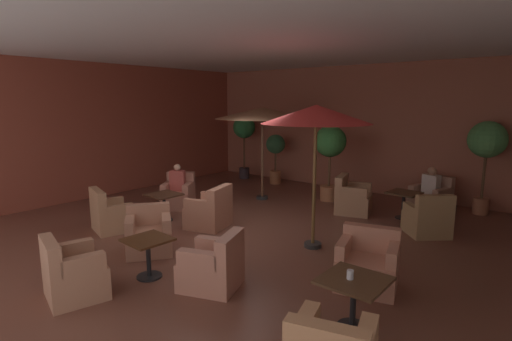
{
  "coord_description": "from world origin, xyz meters",
  "views": [
    {
      "loc": [
        5.15,
        -5.82,
        2.66
      ],
      "look_at": [
        0.0,
        0.52,
        1.21
      ],
      "focal_mm": 27.63,
      "sensor_mm": 36.0,
      "label": 1
    }
  ],
  "objects_px": {
    "cafe_table_mid_center": "(164,200)",
    "patron_blue_shirt": "(178,179)",
    "armchair_front_left_east": "(368,265)",
    "armchair_mid_center_east": "(111,215)",
    "cafe_table_front_right": "(404,198)",
    "armchair_mid_center_north": "(179,195)",
    "potted_tree_left_corner": "(244,132)",
    "patio_umbrella_tall_red": "(262,114)",
    "patron_by_window": "(431,182)",
    "armchair_rear_right_north": "(149,235)",
    "patio_umbrella_center_beige": "(316,116)",
    "iced_drink_cup": "(350,275)",
    "cafe_table_front_left": "(354,289)",
    "armchair_front_right_south": "(352,199)",
    "cafe_table_rear_right": "(148,249)",
    "armchair_rear_right_south": "(213,267)",
    "potted_tree_mid_left": "(276,150)",
    "armchair_front_right_east": "(431,198)",
    "armchair_rear_right_east": "(73,275)",
    "armchair_mid_center_south": "(210,212)",
    "armchair_front_right_north": "(428,220)",
    "potted_tree_right_corner": "(487,144)",
    "potted_tree_mid_right": "(330,148)"
  },
  "relations": [
    {
      "from": "armchair_front_right_south",
      "to": "potted_tree_left_corner",
      "type": "xyz_separation_m",
      "value": [
        -4.8,
        1.61,
        1.29
      ]
    },
    {
      "from": "cafe_table_rear_right",
      "to": "potted_tree_mid_left",
      "type": "bearing_deg",
      "value": 111.01
    },
    {
      "from": "cafe_table_front_right",
      "to": "armchair_rear_right_north",
      "type": "distance_m",
      "value": 5.65
    },
    {
      "from": "patron_blue_shirt",
      "to": "patio_umbrella_center_beige",
      "type": "bearing_deg",
      "value": -3.22
    },
    {
      "from": "patron_by_window",
      "to": "patio_umbrella_center_beige",
      "type": "bearing_deg",
      "value": -103.52
    },
    {
      "from": "cafe_table_mid_center",
      "to": "iced_drink_cup",
      "type": "xyz_separation_m",
      "value": [
        5.12,
        -1.31,
        0.2
      ]
    },
    {
      "from": "patio_umbrella_center_beige",
      "to": "cafe_table_rear_right",
      "type": "bearing_deg",
      "value": -115.75
    },
    {
      "from": "armchair_rear_right_east",
      "to": "armchair_mid_center_south",
      "type": "bearing_deg",
      "value": 102.75
    },
    {
      "from": "armchair_mid_center_east",
      "to": "armchair_rear_right_south",
      "type": "bearing_deg",
      "value": -7.65
    },
    {
      "from": "armchair_front_right_south",
      "to": "potted_tree_mid_left",
      "type": "distance_m",
      "value": 3.87
    },
    {
      "from": "cafe_table_front_right",
      "to": "patron_blue_shirt",
      "type": "height_order",
      "value": "patron_blue_shirt"
    },
    {
      "from": "armchair_mid_center_north",
      "to": "potted_tree_left_corner",
      "type": "height_order",
      "value": "potted_tree_left_corner"
    },
    {
      "from": "patron_blue_shirt",
      "to": "patron_by_window",
      "type": "xyz_separation_m",
      "value": [
        5.01,
        3.71,
        -0.02
      ]
    },
    {
      "from": "patio_umbrella_center_beige",
      "to": "iced_drink_cup",
      "type": "height_order",
      "value": "patio_umbrella_center_beige"
    },
    {
      "from": "armchair_rear_right_north",
      "to": "potted_tree_mid_right",
      "type": "xyz_separation_m",
      "value": [
        0.67,
        5.31,
        1.11
      ]
    },
    {
      "from": "armchair_rear_right_north",
      "to": "iced_drink_cup",
      "type": "distance_m",
      "value": 3.86
    },
    {
      "from": "armchair_front_right_south",
      "to": "armchair_rear_right_east",
      "type": "bearing_deg",
      "value": -100.05
    },
    {
      "from": "patio_umbrella_tall_red",
      "to": "armchair_mid_center_north",
      "type": "bearing_deg",
      "value": -119.43
    },
    {
      "from": "potted_tree_right_corner",
      "to": "patron_by_window",
      "type": "relative_size",
      "value": 3.25
    },
    {
      "from": "patron_blue_shirt",
      "to": "armchair_mid_center_east",
      "type": "bearing_deg",
      "value": -81.54
    },
    {
      "from": "armchair_front_right_east",
      "to": "cafe_table_front_left",
      "type": "bearing_deg",
      "value": -82.64
    },
    {
      "from": "cafe_table_mid_center",
      "to": "patron_blue_shirt",
      "type": "xyz_separation_m",
      "value": [
        -0.63,
        0.93,
        0.26
      ]
    },
    {
      "from": "patio_umbrella_tall_red",
      "to": "patio_umbrella_center_beige",
      "type": "height_order",
      "value": "patio_umbrella_center_beige"
    },
    {
      "from": "armchair_front_right_north",
      "to": "patio_umbrella_tall_red",
      "type": "relative_size",
      "value": 0.41
    },
    {
      "from": "cafe_table_mid_center",
      "to": "armchair_rear_right_east",
      "type": "xyz_separation_m",
      "value": [
        1.87,
        -3.0,
        -0.14
      ]
    },
    {
      "from": "iced_drink_cup",
      "to": "armchair_front_left_east",
      "type": "bearing_deg",
      "value": 102.99
    },
    {
      "from": "cafe_table_front_left",
      "to": "cafe_table_front_right",
      "type": "bearing_deg",
      "value": 102.41
    },
    {
      "from": "patron_by_window",
      "to": "iced_drink_cup",
      "type": "xyz_separation_m",
      "value": [
        0.74,
        -5.95,
        -0.04
      ]
    },
    {
      "from": "cafe_table_front_right",
      "to": "patio_umbrella_center_beige",
      "type": "bearing_deg",
      "value": -103.07
    },
    {
      "from": "cafe_table_front_right",
      "to": "armchair_mid_center_north",
      "type": "distance_m",
      "value": 5.42
    },
    {
      "from": "armchair_rear_right_east",
      "to": "armchair_front_right_north",
      "type": "bearing_deg",
      "value": 62.22
    },
    {
      "from": "armchair_front_right_north",
      "to": "patron_blue_shirt",
      "type": "distance_m",
      "value": 5.8
    },
    {
      "from": "cafe_table_front_left",
      "to": "iced_drink_cup",
      "type": "relative_size",
      "value": 6.69
    },
    {
      "from": "armchair_front_left_east",
      "to": "armchair_mid_center_east",
      "type": "height_order",
      "value": "armchair_mid_center_east"
    },
    {
      "from": "patio_umbrella_tall_red",
      "to": "cafe_table_rear_right",
      "type": "bearing_deg",
      "value": -71.19
    },
    {
      "from": "cafe_table_front_left",
      "to": "patio_umbrella_tall_red",
      "type": "distance_m",
      "value": 6.58
    },
    {
      "from": "armchair_front_left_east",
      "to": "armchair_rear_right_east",
      "type": "bearing_deg",
      "value": -136.42
    },
    {
      "from": "cafe_table_mid_center",
      "to": "armchair_rear_right_north",
      "type": "xyz_separation_m",
      "value": [
        1.28,
        -1.34,
        -0.16
      ]
    },
    {
      "from": "armchair_mid_center_east",
      "to": "potted_tree_left_corner",
      "type": "xyz_separation_m",
      "value": [
        -1.49,
        5.98,
        1.3
      ]
    },
    {
      "from": "patio_umbrella_center_beige",
      "to": "potted_tree_left_corner",
      "type": "distance_m",
      "value": 6.74
    },
    {
      "from": "armchair_front_right_east",
      "to": "armchair_front_right_south",
      "type": "height_order",
      "value": "armchair_front_right_south"
    },
    {
      "from": "armchair_rear_right_south",
      "to": "patio_umbrella_tall_red",
      "type": "bearing_deg",
      "value": 120.55
    },
    {
      "from": "armchair_rear_right_south",
      "to": "potted_tree_mid_left",
      "type": "bearing_deg",
      "value": 119.38
    },
    {
      "from": "armchair_front_right_east",
      "to": "potted_tree_mid_left",
      "type": "relative_size",
      "value": 0.6
    },
    {
      "from": "armchair_front_left_east",
      "to": "armchair_front_right_north",
      "type": "xyz_separation_m",
      "value": [
        0.02,
        2.86,
        -0.0
      ]
    },
    {
      "from": "armchair_front_left_east",
      "to": "patio_umbrella_tall_red",
      "type": "xyz_separation_m",
      "value": [
        -4.39,
        3.12,
        2.01
      ]
    },
    {
      "from": "cafe_table_mid_center",
      "to": "armchair_rear_right_north",
      "type": "height_order",
      "value": "armchair_rear_right_north"
    },
    {
      "from": "armchair_front_right_north",
      "to": "potted_tree_mid_left",
      "type": "relative_size",
      "value": 0.65
    },
    {
      "from": "armchair_front_right_east",
      "to": "patron_blue_shirt",
      "type": "bearing_deg",
      "value": -143.2
    },
    {
      "from": "patio_umbrella_tall_red",
      "to": "patron_by_window",
      "type": "height_order",
      "value": "patio_umbrella_tall_red"
    }
  ]
}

